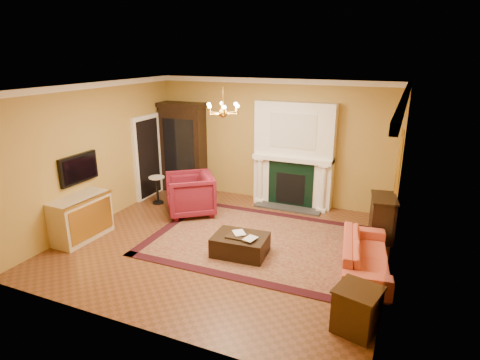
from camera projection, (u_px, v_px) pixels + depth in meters
The scene contains 26 objects.
floor at pixel (225, 244), 7.87m from camera, with size 6.00×5.50×0.02m, color brown.
ceiling at pixel (223, 87), 6.95m from camera, with size 6.00×5.50×0.02m, color silver.
wall_back at pixel (272, 141), 9.82m from camera, with size 6.00×0.02×3.00m, color #B39040.
wall_front at pixel (128, 227), 5.00m from camera, with size 6.00×0.02×3.00m, color #B39040.
wall_left at pixel (97, 154), 8.55m from camera, with size 0.02×5.50×3.00m, color #B39040.
wall_right at pixel (397, 191), 6.27m from camera, with size 0.02×5.50×3.00m, color #B39040.
fireplace at pixel (293, 157), 9.53m from camera, with size 1.90×0.70×2.50m.
crown_molding at pixel (244, 87), 7.81m from camera, with size 6.00×5.50×0.12m.
doorway at pixel (148, 157), 10.15m from camera, with size 0.08×1.05×2.10m.
tv_panel at pixel (79, 169), 8.04m from camera, with size 0.09×0.95×0.58m.
gilt_mirror at pixel (400, 161), 7.47m from camera, with size 0.06×0.76×1.05m.
chandelier at pixel (223, 110), 7.07m from camera, with size 0.63×0.55×0.53m.
oriental_rug at pixel (256, 240), 7.98m from camera, with size 4.08×3.06×0.02m, color #4B1015.
china_cabinet at pixel (184, 149), 10.59m from camera, with size 1.13×0.51×2.25m, color black.
wingback_armchair at pixel (190, 192), 9.16m from camera, with size 1.02×0.95×1.05m, color maroon.
pedestal_table at pixel (157, 188), 9.83m from camera, with size 0.38×0.38×0.69m.
commode at pixel (81, 218), 7.96m from camera, with size 0.56×1.19×0.89m, color beige.
coral_sofa at pixel (366, 250), 6.79m from camera, with size 1.94×0.57×0.76m, color #C3413E.
end_table at pixel (357, 311), 5.33m from camera, with size 0.52×0.52×0.60m, color #33200E.
console_table at pixel (382, 219), 7.96m from camera, with size 0.44×0.76×0.85m, color black.
leather_ottoman at pixel (240, 245), 7.38m from camera, with size 0.97×0.71×0.36m, color black.
ottoman_tray at pixel (239, 236), 7.29m from camera, with size 0.42×0.33×0.03m, color black.
book_a at pixel (234, 228), 7.28m from camera, with size 0.20×0.03×0.27m, color gray.
book_b at pixel (246, 231), 7.14m from camera, with size 0.19×0.02×0.26m, color gray.
topiary_left at pixel (262, 143), 9.70m from camera, with size 0.18×0.18×0.47m.
topiary_right at pixel (324, 149), 9.13m from camera, with size 0.17×0.17×0.47m.
Camera 1 is at (3.09, -6.41, 3.58)m, focal length 30.00 mm.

